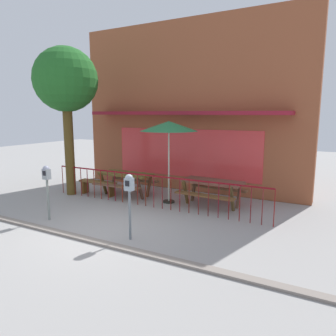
# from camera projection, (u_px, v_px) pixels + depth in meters

# --- Properties ---
(ground) EXTENTS (40.00, 40.00, 0.00)m
(ground) POSITION_uv_depth(u_px,v_px,m) (102.00, 230.00, 7.57)
(ground) COLOR #979491
(pub_storefront) EXTENTS (8.47, 1.25, 5.91)m
(pub_storefront) POSITION_uv_depth(u_px,v_px,m) (188.00, 108.00, 11.23)
(pub_storefront) COLOR #4F311C
(pub_storefront) RESTS_ON ground
(patio_fence_front) EXTENTS (7.14, 0.04, 0.97)m
(patio_fence_front) POSITION_uv_depth(u_px,v_px,m) (150.00, 185.00, 9.32)
(patio_fence_front) COLOR maroon
(patio_fence_front) RESTS_ON ground
(picnic_table_left) EXTENTS (1.81, 1.37, 0.79)m
(picnic_table_left) POSITION_uv_depth(u_px,v_px,m) (126.00, 178.00, 10.66)
(picnic_table_left) COLOR brown
(picnic_table_left) RESTS_ON ground
(picnic_table_right) EXTENTS (1.87, 1.45, 0.79)m
(picnic_table_right) POSITION_uv_depth(u_px,v_px,m) (212.00, 186.00, 9.44)
(picnic_table_right) COLOR brown
(picnic_table_right) RESTS_ON ground
(patio_umbrella) EXTENTS (1.74, 1.74, 2.52)m
(patio_umbrella) POSITION_uv_depth(u_px,v_px,m) (169.00, 127.00, 9.51)
(patio_umbrella) COLOR black
(patio_umbrella) RESTS_ON ground
(patio_bench) EXTENTS (1.41, 0.36, 0.48)m
(patio_bench) POSITION_uv_depth(u_px,v_px,m) (98.00, 185.00, 10.78)
(patio_bench) COLOR brown
(patio_bench) RESTS_ON ground
(parking_meter_near) EXTENTS (0.18, 0.17, 1.43)m
(parking_meter_near) POSITION_uv_depth(u_px,v_px,m) (47.00, 178.00, 8.11)
(parking_meter_near) COLOR slate
(parking_meter_near) RESTS_ON ground
(parking_meter_far) EXTENTS (0.18, 0.17, 1.46)m
(parking_meter_far) POSITION_uv_depth(u_px,v_px,m) (129.00, 189.00, 6.81)
(parking_meter_far) COLOR slate
(parking_meter_far) RESTS_ON ground
(street_tree) EXTENTS (2.08, 2.08, 4.87)m
(street_tree) POSITION_uv_depth(u_px,v_px,m) (66.00, 82.00, 10.29)
(street_tree) COLOR #54401A
(street_tree) RESTS_ON ground
(curb_edge) EXTENTS (11.86, 0.20, 0.11)m
(curb_edge) POSITION_uv_depth(u_px,v_px,m) (82.00, 239.00, 6.99)
(curb_edge) COLOR gray
(curb_edge) RESTS_ON ground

